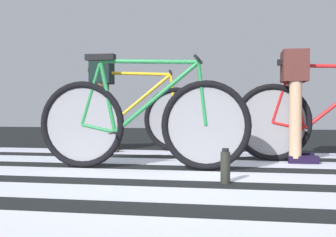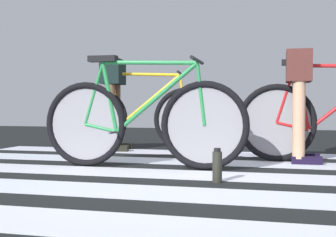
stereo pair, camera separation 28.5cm
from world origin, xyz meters
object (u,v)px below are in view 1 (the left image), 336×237
cyclist_2_of_3 (295,90)px  water_bottle (225,167)px  bicycle_2_of_3 (330,120)px  bicycle_3_of_3 (130,117)px  bicycle_1_of_3 (142,122)px  cyclist_3_of_3 (103,91)px

cyclist_2_of_3 → water_bottle: 1.49m
bicycle_2_of_3 → bicycle_3_of_3: bearing=161.3°
cyclist_2_of_3 → bicycle_3_of_3: (-1.72, 0.66, -0.27)m
bicycle_1_of_3 → bicycle_2_of_3: same height
bicycle_1_of_3 → bicycle_3_of_3: 1.46m
bicycle_3_of_3 → water_bottle: (1.16, -1.92, -0.27)m
bicycle_3_of_3 → bicycle_1_of_3: bearing=-79.4°
bicycle_3_of_3 → cyclist_3_of_3: bearing=-180.0°
bicycle_1_of_3 → cyclist_2_of_3: cyclist_2_of_3 is taller
bicycle_2_of_3 → water_bottle: (-0.87, -1.27, -0.27)m
bicycle_2_of_3 → cyclist_3_of_3: cyclist_3_of_3 is taller
cyclist_2_of_3 → cyclist_3_of_3: (-2.03, 0.62, 0.02)m
bicycle_3_of_3 → cyclist_3_of_3: 0.42m
cyclist_2_of_3 → bicycle_1_of_3: bearing=-150.9°
bicycle_1_of_3 → cyclist_3_of_3: cyclist_3_of_3 is taller
bicycle_1_of_3 → cyclist_3_of_3: (-0.77, 1.34, 0.29)m
cyclist_2_of_3 → water_bottle: size_ratio=4.33×
cyclist_2_of_3 → cyclist_3_of_3: cyclist_3_of_3 is taller
bicycle_2_of_3 → cyclist_2_of_3: size_ratio=1.72×
cyclist_2_of_3 → water_bottle: bearing=-114.6°
cyclist_2_of_3 → bicycle_2_of_3: bearing=0.0°
water_bottle → bicycle_1_of_3: bearing=142.1°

